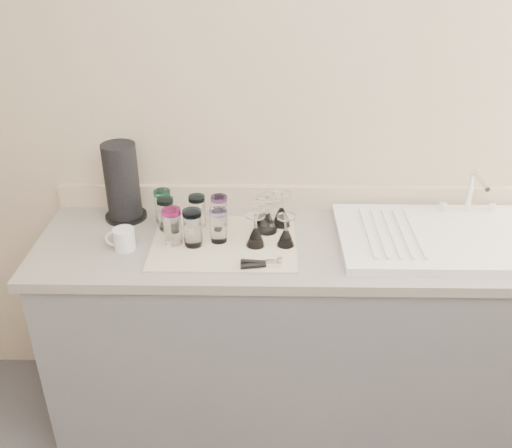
{
  "coord_description": "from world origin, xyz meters",
  "views": [
    {
      "loc": [
        -0.15,
        -0.71,
        2.02
      ],
      "look_at": [
        -0.18,
        1.15,
        1.0
      ],
      "focal_mm": 40.0,
      "sensor_mm": 36.0,
      "label": 1
    }
  ],
  "objects_px": {
    "tumbler_purple": "(219,211)",
    "tumbler_extra": "(163,206)",
    "goblet_back_left": "(262,220)",
    "can_opener": "(261,264)",
    "paper_towel_roll": "(122,183)",
    "goblet_front_left": "(255,235)",
    "tumbler_magenta": "(172,226)",
    "tumbler_cyan": "(197,211)",
    "tumbler_blue": "(193,228)",
    "goblet_back_right": "(281,214)",
    "goblet_front_right": "(286,235)",
    "goblet_extra": "(267,219)",
    "white_mug": "(123,239)",
    "tumbler_lavender": "(218,225)",
    "sink_unit": "(446,237)",
    "tumbler_teal": "(166,214)"
  },
  "relations": [
    {
      "from": "tumbler_purple",
      "to": "tumbler_extra",
      "type": "distance_m",
      "value": 0.24
    },
    {
      "from": "goblet_back_left",
      "to": "can_opener",
      "type": "xyz_separation_m",
      "value": [
        0.0,
        -0.27,
        -0.03
      ]
    },
    {
      "from": "tumbler_purple",
      "to": "paper_towel_roll",
      "type": "xyz_separation_m",
      "value": [
        -0.4,
        0.08,
        0.08
      ]
    },
    {
      "from": "goblet_front_left",
      "to": "tumbler_magenta",
      "type": "bearing_deg",
      "value": 177.85
    },
    {
      "from": "paper_towel_roll",
      "to": "can_opener",
      "type": "bearing_deg",
      "value": -33.62
    },
    {
      "from": "tumbler_cyan",
      "to": "tumbler_extra",
      "type": "height_order",
      "value": "tumbler_extra"
    },
    {
      "from": "tumbler_blue",
      "to": "goblet_front_left",
      "type": "height_order",
      "value": "tumbler_blue"
    },
    {
      "from": "tumbler_blue",
      "to": "goblet_back_right",
      "type": "height_order",
      "value": "tumbler_blue"
    },
    {
      "from": "tumbler_extra",
      "to": "goblet_front_left",
      "type": "xyz_separation_m",
      "value": [
        0.38,
        -0.19,
        -0.02
      ]
    },
    {
      "from": "goblet_back_left",
      "to": "goblet_front_right",
      "type": "xyz_separation_m",
      "value": [
        0.09,
        -0.12,
        0.0
      ]
    },
    {
      "from": "goblet_back_right",
      "to": "goblet_extra",
      "type": "height_order",
      "value": "goblet_extra"
    },
    {
      "from": "tumbler_extra",
      "to": "white_mug",
      "type": "distance_m",
      "value": 0.24
    },
    {
      "from": "tumbler_cyan",
      "to": "goblet_back_left",
      "type": "relative_size",
      "value": 1.09
    },
    {
      "from": "tumbler_extra",
      "to": "goblet_back_right",
      "type": "bearing_deg",
      "value": -3.46
    },
    {
      "from": "tumbler_cyan",
      "to": "goblet_extra",
      "type": "bearing_deg",
      "value": -6.8
    },
    {
      "from": "tumbler_blue",
      "to": "goblet_back_left",
      "type": "bearing_deg",
      "value": 26.24
    },
    {
      "from": "goblet_back_right",
      "to": "paper_towel_roll",
      "type": "bearing_deg",
      "value": 173.9
    },
    {
      "from": "tumbler_purple",
      "to": "tumbler_lavender",
      "type": "relative_size",
      "value": 0.98
    },
    {
      "from": "tumbler_magenta",
      "to": "white_mug",
      "type": "bearing_deg",
      "value": -170.13
    },
    {
      "from": "tumbler_purple",
      "to": "goblet_back_right",
      "type": "bearing_deg",
      "value": 2.75
    },
    {
      "from": "tumbler_extra",
      "to": "tumbler_lavender",
      "type": "bearing_deg",
      "value": -33.92
    },
    {
      "from": "goblet_back_left",
      "to": "tumbler_magenta",
      "type": "bearing_deg",
      "value": -161.05
    },
    {
      "from": "goblet_back_left",
      "to": "goblet_back_right",
      "type": "height_order",
      "value": "goblet_back_right"
    },
    {
      "from": "tumbler_blue",
      "to": "paper_towel_roll",
      "type": "xyz_separation_m",
      "value": [
        -0.31,
        0.23,
        0.08
      ]
    },
    {
      "from": "goblet_back_right",
      "to": "tumbler_blue",
      "type": "bearing_deg",
      "value": -154.35
    },
    {
      "from": "tumbler_lavender",
      "to": "goblet_front_right",
      "type": "bearing_deg",
      "value": -6.17
    },
    {
      "from": "paper_towel_roll",
      "to": "goblet_front_right",
      "type": "bearing_deg",
      "value": -19.03
    },
    {
      "from": "goblet_front_right",
      "to": "goblet_back_left",
      "type": "bearing_deg",
      "value": 126.58
    },
    {
      "from": "tumbler_purple",
      "to": "can_opener",
      "type": "bearing_deg",
      "value": -60.2
    },
    {
      "from": "goblet_back_left",
      "to": "can_opener",
      "type": "distance_m",
      "value": 0.28
    },
    {
      "from": "tumbler_lavender",
      "to": "tumbler_extra",
      "type": "height_order",
      "value": "tumbler_extra"
    },
    {
      "from": "sink_unit",
      "to": "can_opener",
      "type": "bearing_deg",
      "value": -164.47
    },
    {
      "from": "goblet_front_right",
      "to": "white_mug",
      "type": "distance_m",
      "value": 0.61
    },
    {
      "from": "goblet_front_right",
      "to": "goblet_extra",
      "type": "height_order",
      "value": "goblet_extra"
    },
    {
      "from": "goblet_front_right",
      "to": "tumbler_purple",
      "type": "bearing_deg",
      "value": 150.74
    },
    {
      "from": "tumbler_purple",
      "to": "tumbler_blue",
      "type": "bearing_deg",
      "value": -120.77
    },
    {
      "from": "goblet_front_right",
      "to": "goblet_back_right",
      "type": "bearing_deg",
      "value": 94.83
    },
    {
      "from": "goblet_front_left",
      "to": "goblet_front_right",
      "type": "distance_m",
      "value": 0.11
    },
    {
      "from": "tumbler_blue",
      "to": "goblet_extra",
      "type": "bearing_deg",
      "value": 21.66
    },
    {
      "from": "sink_unit",
      "to": "white_mug",
      "type": "relative_size",
      "value": 7.18
    },
    {
      "from": "tumbler_blue",
      "to": "sink_unit",
      "type": "bearing_deg",
      "value": 3.0
    },
    {
      "from": "tumbler_purple",
      "to": "goblet_back_left",
      "type": "bearing_deg",
      "value": -7.57
    },
    {
      "from": "tumbler_teal",
      "to": "goblet_extra",
      "type": "height_order",
      "value": "goblet_extra"
    },
    {
      "from": "tumbler_magenta",
      "to": "goblet_back_left",
      "type": "height_order",
      "value": "tumbler_magenta"
    },
    {
      "from": "tumbler_lavender",
      "to": "goblet_back_left",
      "type": "relative_size",
      "value": 1.09
    },
    {
      "from": "tumbler_cyan",
      "to": "goblet_extra",
      "type": "relative_size",
      "value": 0.88
    },
    {
      "from": "goblet_back_left",
      "to": "goblet_extra",
      "type": "relative_size",
      "value": 0.81
    },
    {
      "from": "tumbler_magenta",
      "to": "goblet_front_right",
      "type": "bearing_deg",
      "value": -1.11
    },
    {
      "from": "tumbler_teal",
      "to": "tumbler_lavender",
      "type": "xyz_separation_m",
      "value": [
        0.21,
        -0.09,
        0.0
      ]
    },
    {
      "from": "tumbler_blue",
      "to": "paper_towel_roll",
      "type": "height_order",
      "value": "paper_towel_roll"
    }
  ]
}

